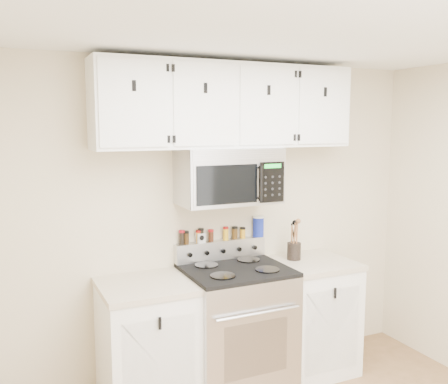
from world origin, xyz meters
The scene contains 18 objects.
back_wall centered at (0.00, 1.75, 1.25)m, with size 3.50×0.01×2.50m, color #C4B393.
ceiling centered at (0.00, 0.00, 2.50)m, with size 3.50×3.50×0.01m, color white.
range centered at (0.00, 1.43, 0.49)m, with size 0.76×0.65×1.10m.
base_cabinet_left centered at (-0.69, 1.45, 0.46)m, with size 0.64×0.62×0.92m.
base_cabinet_right centered at (0.69, 1.45, 0.46)m, with size 0.64×0.62×0.92m.
microwave centered at (0.00, 1.55, 1.63)m, with size 0.76×0.44×0.42m.
upper_cabinets centered at (0.00, 1.58, 2.15)m, with size 2.00×0.35×0.62m.
utensil_crock centered at (0.58, 1.54, 1.00)m, with size 0.11×0.11×0.32m.
kitchen_timer centered at (-0.17, 1.71, 1.14)m, with size 0.06×0.05×0.08m, color silver.
salt_canister centered at (0.34, 1.71, 1.18)m, with size 0.09×0.09×0.17m.
spice_jar_0 centered at (-0.33, 1.71, 1.16)m, with size 0.05×0.05×0.11m.
spice_jar_1 centered at (-0.29, 1.71, 1.15)m, with size 0.04×0.04×0.10m.
spice_jar_2 centered at (-0.19, 1.71, 1.15)m, with size 0.04×0.04×0.10m.
spice_jar_3 centered at (-0.17, 1.71, 1.16)m, with size 0.04×0.04×0.11m.
spice_jar_4 centered at (-0.08, 1.71, 1.15)m, with size 0.04×0.04×0.09m.
spice_jar_5 centered at (0.05, 1.71, 1.15)m, with size 0.04×0.04×0.11m.
spice_jar_6 centered at (0.13, 1.71, 1.15)m, with size 0.05×0.05×0.10m.
spice_jar_7 centered at (0.20, 1.71, 1.15)m, with size 0.04×0.04×0.09m.
Camera 1 is at (-1.60, -1.81, 2.01)m, focal length 40.00 mm.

